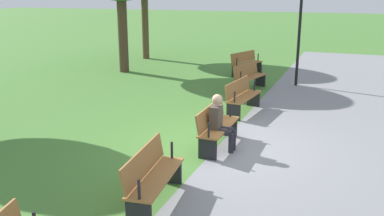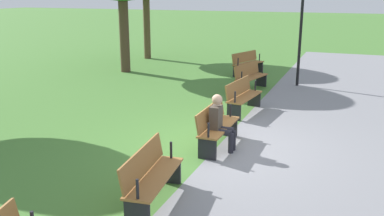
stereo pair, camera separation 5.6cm
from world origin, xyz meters
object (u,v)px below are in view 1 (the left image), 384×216
(bench_0, at_px, (246,63))
(bench_3, at_px, (216,125))
(bench_1, at_px, (249,76))
(bench_2, at_px, (242,96))
(bench_4, at_px, (152,175))
(person_seated, at_px, (220,121))
(lamp_post, at_px, (301,6))

(bench_0, height_order, bench_3, same)
(bench_1, bearing_deg, bench_2, 22.75)
(bench_2, height_order, bench_4, same)
(bench_3, bearing_deg, bench_2, -176.76)
(bench_0, distance_m, person_seated, 8.49)
(bench_0, distance_m, lamp_post, 3.43)
(bench_3, relative_size, bench_4, 0.97)
(bench_0, xyz_separation_m, bench_1, (2.66, 0.77, 0.00))
(bench_2, xyz_separation_m, bench_3, (2.77, 0.16, 0.00))
(person_seated, bearing_deg, bench_2, -174.22)
(bench_1, xyz_separation_m, person_seated, (5.68, 0.77, 0.17))
(bench_2, bearing_deg, bench_4, 6.52)
(bench_4, bearing_deg, bench_2, 173.48)
(bench_0, relative_size, bench_1, 1.00)
(bench_0, height_order, person_seated, person_seated)
(bench_2, xyz_separation_m, lamp_post, (-4.05, 0.93, 2.28))
(bench_4, bearing_deg, lamp_post, 167.95)
(bench_0, relative_size, bench_3, 1.04)
(bench_1, relative_size, lamp_post, 0.43)
(bench_0, relative_size, lamp_post, 0.43)
(bench_0, xyz_separation_m, lamp_post, (1.35, 2.17, 2.28))
(bench_3, height_order, lamp_post, lamp_post)
(bench_2, relative_size, bench_3, 1.03)
(bench_4, distance_m, lamp_post, 9.90)
(bench_1, distance_m, bench_2, 2.77)
(bench_4, xyz_separation_m, lamp_post, (-9.59, 0.93, 2.28))
(bench_0, xyz_separation_m, bench_4, (10.94, 1.24, 0.00))
(person_seated, relative_size, lamp_post, 0.30)
(bench_0, xyz_separation_m, bench_2, (5.40, 1.24, 0.00))
(bench_3, distance_m, person_seated, 0.28)
(bench_1, distance_m, lamp_post, 2.98)
(bench_0, xyz_separation_m, bench_3, (8.17, 1.40, 0.00))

